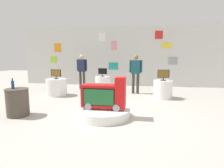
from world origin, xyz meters
name	(u,v)px	position (x,y,z in m)	size (l,w,h in m)	color
ground_plane	(112,116)	(0.00, 0.00, 0.00)	(30.00, 30.00, 0.00)	#B2ADA3
back_wall_display	(128,56)	(-0.01, 5.45, 1.64)	(12.28, 0.13, 3.27)	silver
main_display_pedestal	(104,113)	(-0.22, -0.09, 0.11)	(1.41, 1.41, 0.22)	white
novelty_firetruck_tv	(104,96)	(-0.20, -0.10, 0.58)	(1.16, 0.43, 0.86)	gray
display_pedestal_left_rear	(103,84)	(-1.03, 3.53, 0.35)	(0.70, 0.70, 0.70)	white
tv_on_left_rear	(103,72)	(-1.03, 3.52, 0.92)	(0.47, 0.18, 0.40)	black
display_pedestal_center_rear	(163,89)	(1.60, 2.47, 0.35)	(0.73, 0.73, 0.70)	white
tv_on_center_rear	(163,75)	(1.60, 2.47, 0.93)	(0.46, 0.22, 0.41)	black
display_pedestal_right_rear	(57,87)	(-2.73, 2.29, 0.35)	(0.84, 0.84, 0.70)	white
tv_on_right_rear	(56,74)	(-2.73, 2.29, 0.92)	(0.48, 0.19, 0.39)	black
side_table_round	(18,102)	(-2.56, -0.37, 0.39)	(0.60, 0.60, 0.75)	#4C4238
bottle_on_side_table	(13,85)	(-2.64, -0.40, 0.87)	(0.08, 0.08, 0.29)	navy
shopper_browsing_near_truck	(136,71)	(0.51, 3.23, 0.99)	(0.56, 0.24, 1.69)	#38332D
shopper_browsing_rear	(82,69)	(-2.15, 3.91, 1.01)	(0.55, 0.26, 1.71)	#38332D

